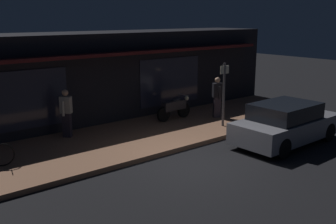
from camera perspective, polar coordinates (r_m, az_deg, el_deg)
ground_plane at (r=11.85m, az=3.70°, el=-7.31°), size 60.00×60.00×0.00m
sidewalk_slab at (r=14.04m, az=-4.65°, el=-3.62°), size 18.00×4.00×0.15m
storefront_building at (r=16.50m, az=-11.48°, el=4.92°), size 18.00×3.30×3.60m
motorcycle at (r=15.97m, az=0.94°, el=0.68°), size 1.70×0.55×0.97m
person_photographer at (r=13.99m, az=-14.44°, el=-0.03°), size 0.51×0.48×1.67m
person_bystander at (r=16.34m, az=7.08°, el=2.24°), size 0.44×0.59×1.67m
sign_post at (r=14.98m, az=8.05°, el=3.05°), size 0.44×0.09×2.40m
parked_car_near at (r=13.93m, az=16.63°, el=-1.61°), size 4.13×1.83×1.42m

